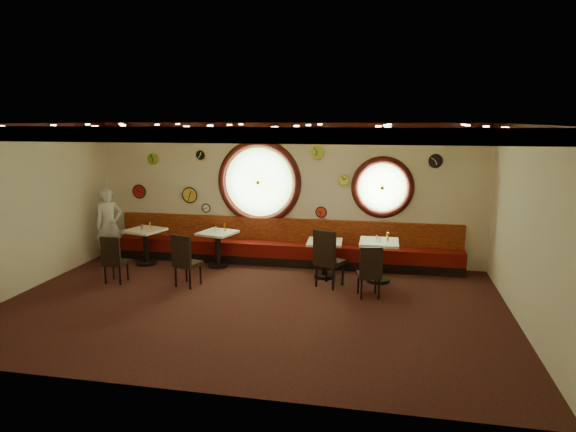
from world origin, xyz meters
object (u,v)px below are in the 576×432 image
object	(u,v)px
condiment_a_salt	(142,226)
chair_a	(113,257)
condiment_c_salt	(324,237)
condiment_b_bottle	(225,227)
table_d	(379,256)
condiment_b_pepper	(217,231)
chair_d	(370,269)
table_b	(218,245)
waiter	(109,225)
table_a	(145,242)
condiment_d_bottle	(388,237)
condiment_c_bottle	(331,237)
table_c	(325,254)
chair_b	(185,257)
condiment_c_pepper	(325,239)
condiment_d_salt	(377,238)
condiment_b_salt	(216,228)
condiment_a_bottle	(150,225)
chair_c	(327,255)
condiment_a_pepper	(142,228)
condiment_d_pepper	(380,239)

from	to	relation	value
condiment_a_salt	chair_a	bearing A→B (deg)	-86.44
condiment_c_salt	condiment_b_bottle	xyz separation A→B (m)	(-2.28, 0.33, 0.06)
table_d	condiment_b_pepper	xyz separation A→B (m)	(-3.54, 0.30, 0.31)
condiment_b_bottle	chair_d	bearing A→B (deg)	-25.03
condiment_c_salt	table_b	bearing A→B (deg)	174.81
condiment_b_pepper	waiter	world-z (taller)	waiter
table_a	condiment_d_bottle	distance (m)	5.45
table_a	condiment_c_bottle	distance (m)	4.29
table_c	chair_d	xyz separation A→B (m)	(0.99, -1.11, 0.07)
table_a	chair_a	world-z (taller)	chair_a
chair_b	chair_d	xyz separation A→B (m)	(3.61, 0.06, -0.04)
chair_a	condiment_c_pepper	xyz separation A→B (m)	(4.13, 1.18, 0.28)
table_d	condiment_d_salt	xyz separation A→B (m)	(-0.05, 0.06, 0.37)
condiment_b_bottle	condiment_c_pepper	bearing A→B (deg)	-11.88
condiment_b_salt	condiment_b_bottle	size ratio (longest dim) A/B	0.63
condiment_c_bottle	condiment_d_bottle	distance (m)	1.16
chair_b	condiment_c_bottle	xyz separation A→B (m)	(2.76, 1.21, 0.25)
table_a	condiment_a_bottle	xyz separation A→B (m)	(0.08, 0.12, 0.37)
chair_c	condiment_a_bottle	size ratio (longest dim) A/B	5.08
chair_a	condiment_d_bottle	bearing A→B (deg)	11.97
condiment_a_pepper	condiment_c_pepper	bearing A→B (deg)	-2.08
condiment_c_pepper	condiment_d_salt	bearing A→B (deg)	2.28
chair_b	condiment_a_salt	distance (m)	2.13
table_b	condiment_b_bottle	size ratio (longest dim) A/B	4.97
table_d	condiment_b_salt	world-z (taller)	condiment_b_salt
chair_a	condiment_b_pepper	distance (m)	2.26
condiment_b_pepper	condiment_b_bottle	bearing A→B (deg)	60.98
table_a	condiment_d_salt	distance (m)	5.23
condiment_b_salt	condiment_a_pepper	world-z (taller)	condiment_a_pepper
table_c	chair_c	xyz separation A→B (m)	(0.13, -0.65, 0.17)
chair_a	condiment_b_pepper	world-z (taller)	chair_a
chair_a	condiment_b_bottle	size ratio (longest dim) A/B	3.37
condiment_b_bottle	condiment_d_bottle	size ratio (longest dim) A/B	1.07
table_c	condiment_d_salt	world-z (taller)	condiment_d_salt
chair_b	condiment_b_pepper	world-z (taller)	chair_b
chair_b	condiment_c_pepper	size ratio (longest dim) A/B	5.78
condiment_c_bottle	condiment_b_bottle	bearing A→B (deg)	171.01
condiment_d_salt	table_d	bearing A→B (deg)	-47.42
chair_c	condiment_b_salt	distance (m)	2.86
table_b	table_c	xyz separation A→B (m)	(2.46, -0.33, -0.01)
condiment_b_salt	condiment_a_bottle	xyz separation A→B (m)	(-1.54, -0.10, 0.03)
table_c	condiment_b_salt	world-z (taller)	condiment_b_salt
waiter	condiment_c_pepper	bearing A→B (deg)	-54.94
table_a	chair_c	world-z (taller)	chair_c
table_c	condiment_d_pepper	distance (m)	1.21
chair_d	condiment_a_salt	size ratio (longest dim) A/B	5.76
condiment_c_pepper	condiment_b_salt	bearing A→B (deg)	169.66
chair_d	condiment_a_salt	xyz separation A→B (m)	(-5.20, 1.34, 0.30)
table_d	condiment_c_salt	world-z (taller)	condiment_c_salt
condiment_a_salt	chair_b	bearing A→B (deg)	-41.25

